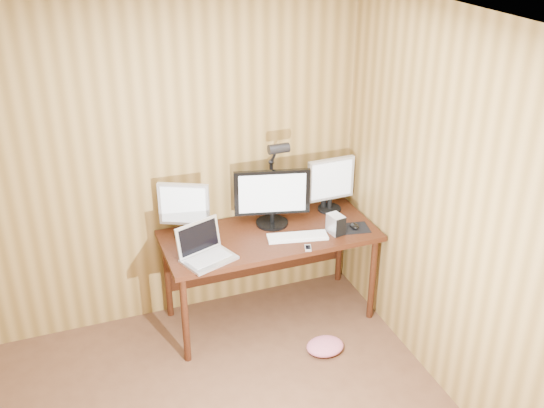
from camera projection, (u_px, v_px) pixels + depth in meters
room_shell at (202, 336)px, 2.87m from camera, size 4.00×4.00×4.00m
desk at (266, 243)px, 4.87m from camera, size 1.60×0.70×0.75m
monitor_center at (272, 197)px, 4.78m from camera, size 0.56×0.25×0.45m
monitor_left at (184, 208)px, 4.62m from camera, size 0.35×0.20×0.42m
monitor_right at (331, 183)px, 5.00m from camera, size 0.39×0.18×0.44m
laptop at (204, 250)px, 4.41m from camera, size 0.42×0.37×0.25m
keyboard at (297, 237)px, 4.69m from camera, size 0.46×0.22×0.02m
mousepad at (354, 228)px, 4.82m from camera, size 0.25×0.22×0.00m
mouse at (354, 226)px, 4.81m from camera, size 0.09×0.12×0.04m
hard_drive at (336, 224)px, 4.73m from camera, size 0.11×0.15×0.15m
phone at (308, 248)px, 4.55m from camera, size 0.07×0.10×0.01m
speaker at (324, 202)px, 5.10m from camera, size 0.04×0.04×0.11m
desk_lamp at (275, 168)px, 4.79m from camera, size 0.16×0.23×0.69m
fabric_pile at (325, 346)px, 4.67m from camera, size 0.30×0.26×0.09m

